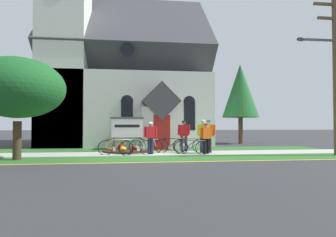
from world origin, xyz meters
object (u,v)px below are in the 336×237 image
bicycle_red (189,145)px  bicycle_green (137,147)px  cyclist_in_yellow_jersey (184,133)px  cyclist_in_orange_jersey (209,133)px  bicycle_silver (146,146)px  cyclist_in_green_jersey (206,136)px  verge_sapling (18,88)px  church_sign (127,129)px  cyclist_in_white_jersey (150,135)px  bicycle_orange (171,145)px  cyclist_in_red_jersey (203,133)px  bicycle_yellow (116,147)px  utility_pole (333,64)px  roadside_conifer (240,91)px  bicycle_black (191,147)px

bicycle_red → bicycle_green: bicycle_red is taller
cyclist_in_yellow_jersey → cyclist_in_orange_jersey: (1.21, -0.90, 0.01)m
bicycle_silver → cyclist_in_yellow_jersey: (2.17, 0.74, 0.66)m
bicycle_red → cyclist_in_yellow_jersey: bearing=109.5°
bicycle_silver → cyclist_in_green_jersey: (3.05, -0.73, 0.53)m
bicycle_silver → verge_sapling: verge_sapling is taller
bicycle_silver → church_sign: bearing=129.3°
bicycle_green → cyclist_in_orange_jersey: bearing=9.8°
cyclist_in_white_jersey → verge_sapling: (-5.75, -1.48, 2.09)m
bicycle_orange → verge_sapling: 7.70m
bicycle_orange → verge_sapling: bearing=-162.4°
bicycle_red → cyclist_in_red_jersey: (0.68, -0.48, 0.68)m
bicycle_red → bicycle_silver: 2.36m
church_sign → bicycle_yellow: (-0.51, -1.80, -0.90)m
bicycle_red → utility_pole: 8.26m
cyclist_in_white_jersey → bicycle_red: bearing=20.3°
cyclist_in_yellow_jersey → roadside_conifer: 8.86m
cyclist_in_orange_jersey → verge_sapling: (-8.91, -1.89, 2.00)m
bicycle_red → cyclist_in_yellow_jersey: (-0.19, 0.52, 0.66)m
church_sign → cyclist_in_white_jersey: 2.20m
church_sign → cyclist_in_orange_jersey: church_sign is taller
verge_sapling → bicycle_silver: bearing=20.4°
bicycle_silver → cyclist_in_yellow_jersey: cyclist_in_yellow_jersey is taller
bicycle_black → cyclist_in_red_jersey: bearing=36.5°
cyclist_in_red_jersey → bicycle_orange: bearing=167.0°
bicycle_red → bicycle_silver: bearing=-174.6°
church_sign → utility_pole: size_ratio=0.24×
bicycle_red → verge_sapling: 8.64m
bicycle_red → cyclist_in_white_jersey: (-2.14, -0.79, 0.59)m
cyclist_in_green_jersey → verge_sapling: size_ratio=0.36×
verge_sapling → cyclist_in_red_jersey: bearing=11.9°
cyclist_in_red_jersey → cyclist_in_orange_jersey: size_ratio=1.00×
bicycle_silver → verge_sapling: (-5.54, -2.05, 2.67)m
bicycle_black → cyclist_in_green_jersey: size_ratio=1.09×
cyclist_in_orange_jersey → utility_pole: bearing=-18.3°
bicycle_red → cyclist_in_white_jersey: cyclist_in_white_jersey is taller
cyclist_in_green_jersey → church_sign: bearing=154.2°
bicycle_orange → cyclist_in_green_jersey: size_ratio=1.13×
roadside_conifer → bicycle_yellow: bearing=-142.4°
cyclist_in_yellow_jersey → verge_sapling: bearing=-160.0°
verge_sapling → cyclist_in_orange_jersey: bearing=12.0°
church_sign → bicycle_red: size_ratio=1.09×
verge_sapling → bicycle_red: bearing=16.1°
cyclist_in_green_jersey → bicycle_yellow: bearing=178.0°
cyclist_in_yellow_jersey → bicycle_red: bearing=-70.5°
bicycle_orange → bicycle_green: (-1.83, -0.96, -0.00)m
bicycle_red → bicycle_black: bearing=-94.3°
cyclist_in_red_jersey → cyclist_in_white_jersey: bearing=-173.6°
bicycle_red → cyclist_in_red_jersey: cyclist_in_red_jersey is taller
bicycle_orange → verge_sapling: (-6.89, -2.19, 2.67)m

